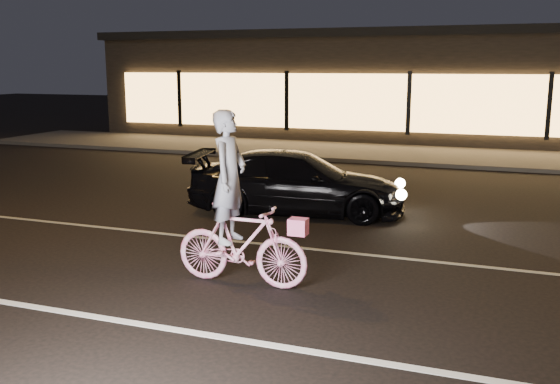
% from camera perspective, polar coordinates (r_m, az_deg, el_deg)
% --- Properties ---
extents(ground, '(90.00, 90.00, 0.00)m').
position_cam_1_polar(ground, '(8.43, -4.10, -8.63)').
color(ground, black).
rests_on(ground, ground).
extents(lane_stripe_near, '(60.00, 0.12, 0.01)m').
position_cam_1_polar(lane_stripe_near, '(7.19, -9.10, -12.39)').
color(lane_stripe_near, silver).
rests_on(lane_stripe_near, ground).
extents(lane_stripe_far, '(60.00, 0.10, 0.01)m').
position_cam_1_polar(lane_stripe_far, '(10.19, 0.50, -4.98)').
color(lane_stripe_far, gray).
rests_on(lane_stripe_far, ground).
extents(sidewalk, '(30.00, 4.00, 0.12)m').
position_cam_1_polar(sidewalk, '(20.67, 10.77, 3.43)').
color(sidewalk, '#383533').
rests_on(sidewalk, ground).
extents(storefront, '(25.40, 8.42, 4.20)m').
position_cam_1_polar(storefront, '(26.39, 13.10, 9.60)').
color(storefront, black).
rests_on(storefront, ground).
extents(cyclist, '(1.86, 0.64, 2.34)m').
position_cam_1_polar(cyclist, '(8.29, -3.86, -2.95)').
color(cyclist, '#EB3081').
rests_on(cyclist, ground).
extents(sedan, '(4.50, 2.47, 1.23)m').
position_cam_1_polar(sedan, '(12.32, 1.54, 0.84)').
color(sedan, black).
rests_on(sedan, ground).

